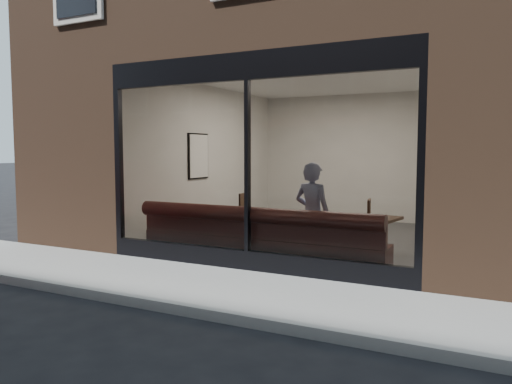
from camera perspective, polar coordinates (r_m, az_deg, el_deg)
The scene contains 21 objects.
ground at distance 5.86m, azimuth -10.59°, elevation -13.04°, with size 120.00×120.00×0.00m, color black.
sidewalk_near at distance 6.64m, azimuth -5.26°, elevation -10.77°, with size 40.00×2.00×0.01m, color gray.
kerb_near at distance 5.80m, azimuth -10.90°, elevation -12.60°, with size 40.00×0.10×0.12m, color gray.
host_building_pier_left at distance 14.34m, azimuth -3.17°, elevation 4.04°, with size 2.50×12.00×3.20m, color brown.
host_building_backfill at distance 15.79m, azimuth 14.36°, elevation 3.96°, with size 5.00×6.00×3.20m, color brown.
cafe_floor at distance 10.17m, azimuth 6.83°, elevation -5.24°, with size 6.00×6.00×0.00m, color #2D2D30.
cafe_ceiling at distance 10.12m, azimuth 7.01°, elevation 12.73°, with size 6.00×6.00×0.00m, color white.
cafe_wall_back at distance 12.87m, azimuth 11.46°, elevation 3.86°, with size 5.00×5.00×0.00m, color beige.
cafe_wall_left at distance 11.12m, azimuth -5.27°, elevation 3.81°, with size 6.00×6.00×0.00m, color beige.
cafe_wall_right at distance 9.47m, azimuth 21.26°, elevation 3.34°, with size 6.00×6.00×0.00m, color beige.
storefront_kick at distance 7.49m, azimuth -0.97°, elevation -7.82°, with size 5.00×0.10×0.30m, color black.
storefront_header at distance 7.41m, azimuth -1.00°, elevation 14.21°, with size 5.00×0.10×0.40m, color black.
storefront_mullion at distance 7.32m, azimuth -0.98°, elevation 2.94°, with size 0.06×0.10×2.50m, color black.
storefront_glass at distance 7.29m, azimuth -1.09°, elevation 2.93°, with size 4.80×4.80×0.00m, color white.
banquette at distance 7.83m, azimuth 0.41°, elevation -6.72°, with size 4.00×0.55×0.45m, color #3E1618.
person at distance 7.66m, azimuth 6.45°, elevation -2.62°, with size 0.59×0.38×1.61m, color #9AA4CC.
cafe_table_left at distance 9.29m, azimuth -7.30°, elevation -1.72°, with size 0.55×0.55×0.04m, color black.
cafe_table_right at distance 7.90m, azimuth 13.40°, elevation -2.95°, with size 0.67×0.67×0.04m, color black.
cafe_chair_left at distance 9.99m, azimuth -2.25°, elevation -4.12°, with size 0.44×0.44×0.04m, color black.
cafe_chair_right at distance 8.84m, azimuth 11.49°, elevation -5.38°, with size 0.40×0.40×0.04m, color black.
wall_poster at distance 10.67m, azimuth -6.54°, elevation 4.10°, with size 0.02×0.68×0.90m, color white.
Camera 1 is at (3.41, -4.42, 1.79)m, focal length 35.00 mm.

